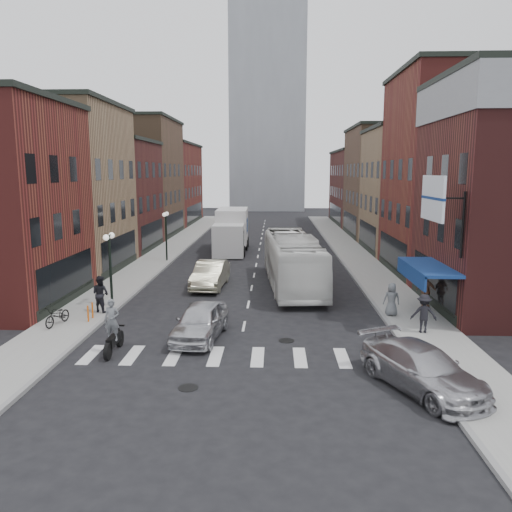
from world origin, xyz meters
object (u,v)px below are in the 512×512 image
(sedan_left_near, at_px, (200,321))
(curb_car, at_px, (422,369))
(sedan_left_far, at_px, (210,275))
(ped_right_a, at_px, (424,313))
(parked_bicycle, at_px, (58,316))
(ped_right_c, at_px, (392,299))
(streetlamp_far, at_px, (166,227))
(transit_bus, at_px, (293,261))
(motorcycle_rider, at_px, (113,328))
(billboard_sign, at_px, (435,200))
(ped_right_b, at_px, (426,291))
(bike_rack, at_px, (90,312))
(box_truck, at_px, (231,231))
(ped_left_solo, at_px, (100,294))
(streetlamp_near, at_px, (110,256))

(sedan_left_near, bearing_deg, curb_car, -23.70)
(sedan_left_far, distance_m, ped_right_a, 14.20)
(sedan_left_near, distance_m, parked_bicycle, 7.12)
(ped_right_c, bearing_deg, streetlamp_far, -43.32)
(transit_bus, bearing_deg, motorcycle_rider, -126.72)
(ped_right_c, bearing_deg, ped_right_a, 109.84)
(billboard_sign, relative_size, streetlamp_far, 0.90)
(motorcycle_rider, xyz_separation_m, sedan_left_near, (3.29, 2.01, -0.28))
(sedan_left_near, bearing_deg, ped_right_c, 27.88)
(parked_bicycle, height_order, ped_right_b, ped_right_b)
(sedan_left_far, distance_m, curb_car, 17.49)
(motorcycle_rider, relative_size, transit_bus, 0.19)
(curb_car, xyz_separation_m, ped_right_b, (3.10, 10.06, 0.31))
(curb_car, relative_size, parked_bicycle, 2.93)
(bike_rack, height_order, transit_bus, transit_bus)
(sedan_left_near, relative_size, curb_car, 0.89)
(parked_bicycle, bearing_deg, ped_right_c, 19.61)
(motorcycle_rider, bearing_deg, curb_car, -14.94)
(box_truck, relative_size, sedan_left_far, 1.77)
(sedan_left_near, distance_m, ped_left_solo, 6.76)
(ped_left_solo, bearing_deg, billboard_sign, -163.32)
(ped_left_solo, bearing_deg, streetlamp_near, -73.09)
(billboard_sign, bearing_deg, ped_right_c, 118.93)
(transit_bus, xyz_separation_m, parked_bicycle, (-11.46, -9.11, -1.08))
(motorcycle_rider, distance_m, ped_left_solo, 6.09)
(sedan_left_near, xyz_separation_m, ped_right_a, (10.06, 0.77, 0.25))
(streetlamp_far, xyz_separation_m, sedan_left_near, (5.57, -18.81, -2.12))
(sedan_left_far, xyz_separation_m, ped_right_b, (12.25, -4.85, 0.22))
(motorcycle_rider, relative_size, curb_car, 0.44)
(ped_right_a, bearing_deg, sedan_left_far, -30.94)
(motorcycle_rider, bearing_deg, streetlamp_far, 95.81)
(billboard_sign, bearing_deg, parked_bicycle, -179.69)
(streetlamp_near, distance_m, streetlamp_far, 14.00)
(streetlamp_near, distance_m, sedan_left_far, 7.25)
(sedan_left_near, bearing_deg, ped_right_a, 11.73)
(streetlamp_near, relative_size, curb_car, 0.79)
(sedan_left_near, xyz_separation_m, ped_right_c, (9.23, 3.46, 0.20))
(billboard_sign, xyz_separation_m, ped_left_solo, (-16.16, 2.25, -5.03))
(box_truck, relative_size, curb_car, 1.74)
(sedan_left_near, height_order, ped_right_c, ped_right_c)
(transit_bus, bearing_deg, sedan_left_far, -179.88)
(bike_rack, bearing_deg, transit_bus, 38.78)
(ped_right_b, bearing_deg, sedan_left_near, 57.04)
(sedan_left_far, relative_size, curb_car, 0.98)
(ped_right_b, distance_m, ped_right_c, 2.71)
(streetlamp_far, xyz_separation_m, curb_car, (13.90, -23.83, -2.16))
(box_truck, relative_size, ped_right_b, 4.93)
(sedan_left_near, distance_m, sedan_left_far, 9.92)
(billboard_sign, xyz_separation_m, transit_bus, (-5.96, 9.01, -4.43))
(parked_bicycle, bearing_deg, streetlamp_near, 79.93)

